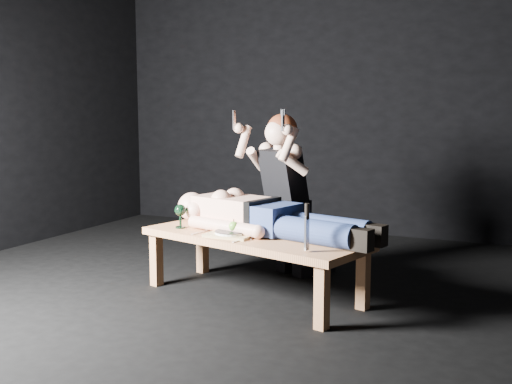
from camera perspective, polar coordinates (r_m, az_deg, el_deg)
ground at (r=4.64m, az=-3.24°, el=-8.95°), size 5.00×5.00×0.00m
back_wall at (r=6.77m, az=6.71°, el=9.02°), size 5.00×0.00×5.00m
table at (r=4.37m, az=-0.27°, el=-6.91°), size 1.77×1.03×0.45m
lying_man at (r=4.35m, az=1.27°, el=-2.01°), size 1.91×1.01×0.29m
kneeling_woman at (r=4.86m, az=3.29°, el=-0.13°), size 0.99×1.03×1.34m
serving_tray at (r=4.27m, az=-2.41°, el=-4.04°), size 0.33×0.24×0.02m
plate at (r=4.27m, az=-2.41°, el=-3.80°), size 0.22×0.22×0.02m
apple at (r=4.26m, az=-2.10°, el=-3.22°), size 0.07×0.07×0.07m
goblet at (r=4.59m, az=-7.09°, el=-2.26°), size 0.11×0.11×0.18m
fork_flat at (r=4.41m, az=-5.23°, el=-3.79°), size 0.05×0.18×0.01m
knife_flat at (r=4.14m, az=-1.44°, el=-4.51°), size 0.05×0.18×0.01m
spoon_flat at (r=4.22m, az=-0.49°, el=-4.27°), size 0.09×0.17×0.01m
carving_knife at (r=3.78m, az=4.78°, el=-3.35°), size 0.05×0.05×0.31m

